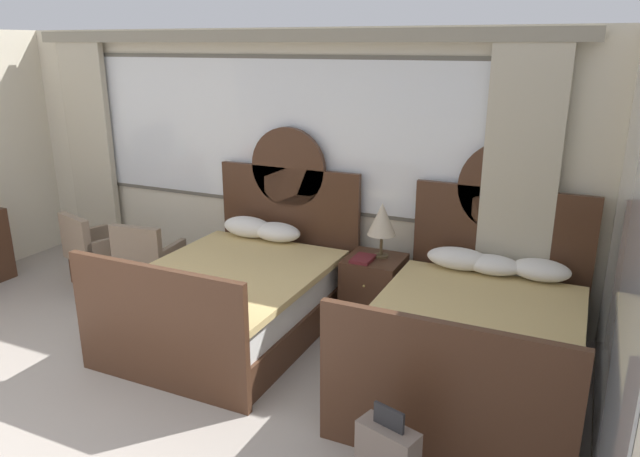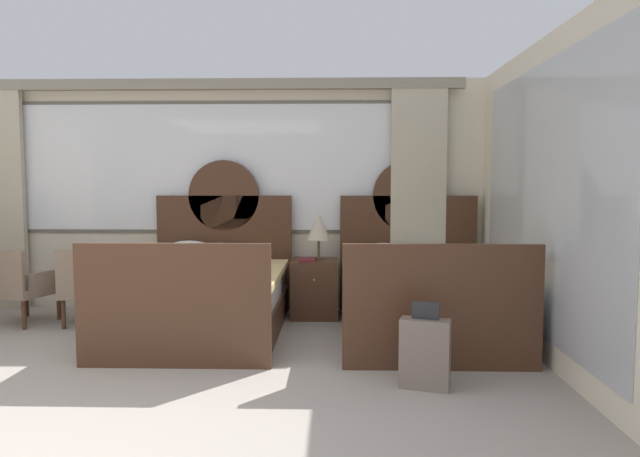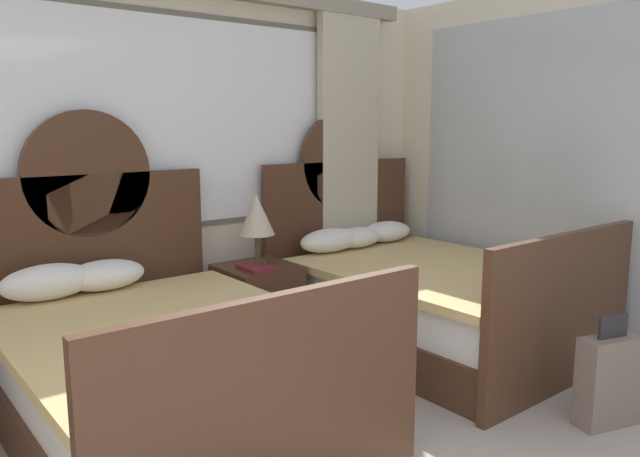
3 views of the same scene
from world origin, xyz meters
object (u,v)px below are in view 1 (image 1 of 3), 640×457
(armchair_by_window_centre, at_px, (92,246))
(bed_near_window, at_px, (238,292))
(book_on_nightstand, at_px, (363,259))
(table_lamp_on_nightstand, at_px, (382,220))
(armchair_by_window_left, at_px, (147,256))
(nightstand_between_beds, at_px, (374,289))
(bed_near_mirror, at_px, (475,338))

(armchair_by_window_centre, bearing_deg, bed_near_window, -6.99)
(bed_near_window, distance_m, book_on_nightstand, 1.19)
(table_lamp_on_nightstand, distance_m, armchair_by_window_left, 2.49)
(book_on_nightstand, xyz_separation_m, armchair_by_window_centre, (-3.03, -0.33, -0.21))
(table_lamp_on_nightstand, relative_size, armchair_by_window_centre, 0.64)
(bed_near_window, xyz_separation_m, nightstand_between_beds, (1.08, 0.68, -0.05))
(armchair_by_window_left, xyz_separation_m, armchair_by_window_centre, (-0.77, 0.00, 0.00))
(bed_near_window, distance_m, armchair_by_window_centre, 2.05)
(nightstand_between_beds, height_order, table_lamp_on_nightstand, table_lamp_on_nightstand)
(bed_near_window, bearing_deg, table_lamp_on_nightstand, 33.55)
(book_on_nightstand, bearing_deg, nightstand_between_beds, 53.46)
(table_lamp_on_nightstand, xyz_separation_m, armchair_by_window_centre, (-3.15, -0.49, -0.56))
(bed_near_mirror, bearing_deg, table_lamp_on_nightstand, 144.54)
(book_on_nightstand, height_order, armchair_by_window_left, armchair_by_window_left)
(bed_near_window, relative_size, book_on_nightstand, 8.41)
(nightstand_between_beds, bearing_deg, book_on_nightstand, -126.54)
(bed_near_mirror, xyz_separation_m, armchair_by_window_centre, (-4.18, 0.24, 0.07))
(table_lamp_on_nightstand, bearing_deg, armchair_by_window_left, -168.24)
(armchair_by_window_left, bearing_deg, bed_near_window, -11.01)
(armchair_by_window_centre, bearing_deg, table_lamp_on_nightstand, 8.89)
(nightstand_between_beds, bearing_deg, bed_near_window, -147.62)
(book_on_nightstand, xyz_separation_m, armchair_by_window_left, (-2.26, -0.33, -0.21))
(nightstand_between_beds, distance_m, table_lamp_on_nightstand, 0.68)
(bed_near_mirror, distance_m, book_on_nightstand, 1.31)
(bed_near_mirror, distance_m, table_lamp_on_nightstand, 1.41)
(table_lamp_on_nightstand, bearing_deg, nightstand_between_beds, -125.12)
(nightstand_between_beds, bearing_deg, armchair_by_window_left, -169.41)
(bed_near_mirror, height_order, nightstand_between_beds, bed_near_mirror)
(bed_near_window, height_order, book_on_nightstand, bed_near_window)
(table_lamp_on_nightstand, relative_size, armchair_by_window_left, 0.64)
(book_on_nightstand, relative_size, armchair_by_window_centre, 0.32)
(armchair_by_window_left, distance_m, armchair_by_window_centre, 0.77)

